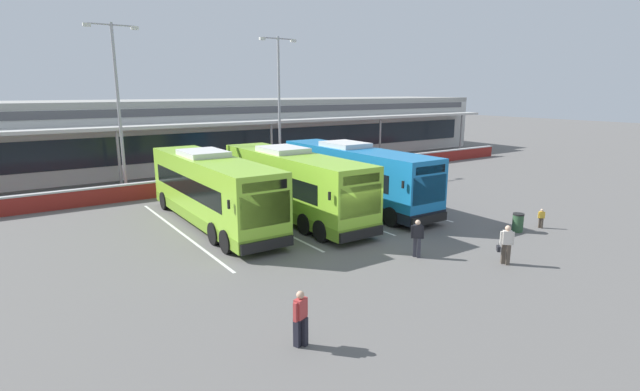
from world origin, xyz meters
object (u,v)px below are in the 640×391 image
(pedestrian_with_handbag, at_px, (506,244))
(litter_bin, at_px, (518,222))
(coach_bus_left_centre, at_px, (292,185))
(pedestrian_near_bin, at_px, (417,237))
(lamp_post_west, at_px, (118,99))
(pedestrian_child, at_px, (541,218))
(lamp_post_centre, at_px, (279,97))
(coach_bus_centre, at_px, (354,177))
(coach_bus_leftmost, at_px, (212,191))
(pedestrian_in_dark_coat, at_px, (301,317))

(pedestrian_with_handbag, height_order, litter_bin, pedestrian_with_handbag)
(coach_bus_left_centre, relative_size, pedestrian_near_bin, 7.51)
(pedestrian_near_bin, distance_m, lamp_post_west, 21.59)
(pedestrian_child, relative_size, lamp_post_centre, 0.09)
(coach_bus_centre, height_order, pedestrian_child, coach_bus_centre)
(coach_bus_leftmost, relative_size, litter_bin, 13.09)
(coach_bus_leftmost, bearing_deg, pedestrian_child, -36.96)
(coach_bus_left_centre, xyz_separation_m, litter_bin, (7.72, -8.81, -1.32))
(coach_bus_leftmost, relative_size, coach_bus_centre, 1.00)
(pedestrian_near_bin, relative_size, lamp_post_west, 0.15)
(coach_bus_left_centre, bearing_deg, coach_bus_centre, 0.12)
(coach_bus_leftmost, distance_m, lamp_post_west, 11.17)
(pedestrian_in_dark_coat, bearing_deg, pedestrian_child, 9.39)
(pedestrian_in_dark_coat, bearing_deg, lamp_post_centre, 61.43)
(pedestrian_child, bearing_deg, pedestrian_in_dark_coat, -170.61)
(coach_bus_leftmost, xyz_separation_m, pedestrian_with_handbag, (7.49, -12.20, -0.93))
(pedestrian_child, bearing_deg, litter_bin, 169.11)
(coach_bus_leftmost, xyz_separation_m, pedestrian_near_bin, (5.15, -9.59, -0.91))
(coach_bus_leftmost, bearing_deg, lamp_post_west, 101.95)
(pedestrian_in_dark_coat, relative_size, lamp_post_centre, 0.15)
(pedestrian_with_handbag, bearing_deg, pedestrian_child, 18.86)
(coach_bus_centre, bearing_deg, lamp_post_centre, 81.67)
(pedestrian_near_bin, bearing_deg, coach_bus_left_centre, 96.18)
(lamp_post_west, height_order, lamp_post_centre, same)
(lamp_post_centre, bearing_deg, pedestrian_with_handbag, -97.08)
(coach_bus_left_centre, height_order, pedestrian_with_handbag, coach_bus_left_centre)
(pedestrian_in_dark_coat, xyz_separation_m, lamp_post_centre, (13.01, 23.88, 5.42))
(pedestrian_with_handbag, xyz_separation_m, pedestrian_child, (6.00, 2.05, -0.32))
(pedestrian_child, distance_m, litter_bin, 1.57)
(pedestrian_in_dark_coat, xyz_separation_m, pedestrian_near_bin, (7.78, 3.22, 0.00))
(pedestrian_child, bearing_deg, lamp_post_centre, 98.33)
(pedestrian_in_dark_coat, bearing_deg, pedestrian_near_bin, 22.48)
(pedestrian_in_dark_coat, height_order, litter_bin, pedestrian_in_dark_coat)
(coach_bus_leftmost, xyz_separation_m, pedestrian_child, (13.49, -10.15, -1.24))
(coach_bus_left_centre, xyz_separation_m, pedestrian_near_bin, (0.93, -8.55, -0.91))
(pedestrian_child, bearing_deg, coach_bus_leftmost, 143.04)
(pedestrian_in_dark_coat, bearing_deg, litter_bin, 11.49)
(pedestrian_child, relative_size, litter_bin, 1.08)
(pedestrian_near_bin, distance_m, litter_bin, 6.81)
(coach_bus_centre, xyz_separation_m, litter_bin, (3.33, -8.82, -1.32))
(coach_bus_leftmost, height_order, pedestrian_child, coach_bus_leftmost)
(coach_bus_centre, distance_m, litter_bin, 9.52)
(coach_bus_centre, height_order, lamp_post_centre, lamp_post_centre)
(pedestrian_in_dark_coat, distance_m, pedestrian_child, 16.34)
(lamp_post_west, distance_m, litter_bin, 25.01)
(coach_bus_leftmost, height_order, pedestrian_in_dark_coat, coach_bus_leftmost)
(coach_bus_leftmost, relative_size, lamp_post_centre, 1.11)
(coach_bus_left_centre, bearing_deg, litter_bin, -48.78)
(coach_bus_leftmost, xyz_separation_m, coach_bus_centre, (8.61, -1.03, 0.00))
(pedestrian_child, bearing_deg, lamp_post_west, 127.75)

